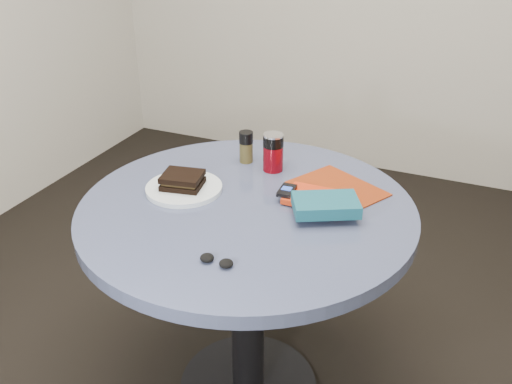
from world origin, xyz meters
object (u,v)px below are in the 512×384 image
at_px(pepper_grinder, 246,147).
at_px(mp3_player, 287,190).
at_px(table, 247,251).
at_px(magazine, 337,189).
at_px(red_book, 318,198).
at_px(headphones, 216,261).
at_px(sandwich, 183,180).
at_px(plate, 184,188).
at_px(soda_can, 273,152).
at_px(novel, 326,205).

xyz_separation_m(pepper_grinder, mp3_player, (0.22, -0.19, -0.03)).
bearing_deg(mp3_player, table, -137.73).
xyz_separation_m(table, magazine, (0.22, 0.20, 0.17)).
relative_size(red_book, headphones, 2.07).
bearing_deg(sandwich, headphones, -48.68).
height_order(sandwich, red_book, sandwich).
distance_m(magazine, red_book, 0.11).
relative_size(plate, sandwich, 1.73).
relative_size(plate, red_book, 1.23).
bearing_deg(red_book, magazine, 73.43).
bearing_deg(red_book, pepper_grinder, 150.44).
bearing_deg(mp3_player, pepper_grinder, 138.75).
relative_size(sandwich, red_book, 0.71).
bearing_deg(magazine, soda_can, -163.94).
distance_m(table, plate, 0.28).
relative_size(sandwich, magazine, 0.51).
distance_m(sandwich, novel, 0.45).
xyz_separation_m(soda_can, novel, (0.25, -0.23, -0.03)).
relative_size(table, plate, 4.23).
height_order(sandwich, pepper_grinder, pepper_grinder).
distance_m(table, pepper_grinder, 0.38).
relative_size(novel, mp3_player, 2.34).
bearing_deg(red_book, soda_can, 143.20).
bearing_deg(red_book, table, -151.87).
bearing_deg(table, magazine, 43.04).
relative_size(soda_can, magazine, 0.47).
bearing_deg(novel, magazine, 67.59).
xyz_separation_m(soda_can, magazine, (0.24, -0.05, -0.06)).
xyz_separation_m(pepper_grinder, red_book, (0.31, -0.18, -0.04)).
xyz_separation_m(pepper_grinder, magazine, (0.34, -0.07, -0.05)).
height_order(table, soda_can, soda_can).
bearing_deg(plate, mp3_player, 14.01).
xyz_separation_m(plate, novel, (0.45, 0.02, 0.03)).
distance_m(plate, pepper_grinder, 0.29).
bearing_deg(pepper_grinder, table, -65.56).
bearing_deg(red_book, novel, -59.06).
distance_m(table, red_book, 0.28).
distance_m(plate, red_book, 0.42).
height_order(plate, headphones, headphones).
distance_m(plate, headphones, 0.41).
distance_m(novel, mp3_player, 0.15).
xyz_separation_m(table, soda_can, (-0.02, 0.25, 0.23)).
bearing_deg(headphones, red_book, 71.73).
relative_size(table, magazine, 3.71).
distance_m(soda_can, headphones, 0.57).
bearing_deg(table, mp3_player, 42.27).
relative_size(pepper_grinder, novel, 0.59).
height_order(pepper_grinder, red_book, pepper_grinder).
bearing_deg(plate, headphones, -49.08).
distance_m(sandwich, red_book, 0.42).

